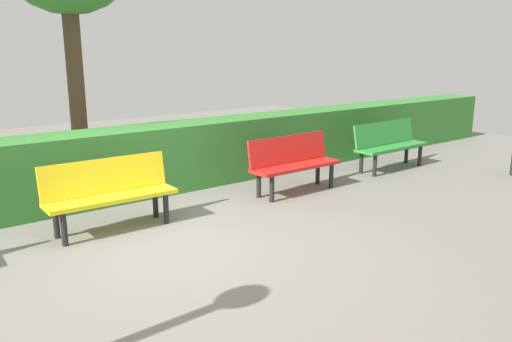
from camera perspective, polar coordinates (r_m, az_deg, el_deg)
ground_plane at (r=5.92m, az=-9.97°, el=-8.10°), size 20.57×20.57×0.00m
bench_green at (r=9.65m, az=14.61°, el=3.07°), size 1.64×0.48×0.86m
bench_red at (r=7.84m, az=4.17°, el=1.11°), size 1.54×0.47×0.86m
bench_yellow at (r=6.44m, az=-16.02°, el=-2.15°), size 1.57×0.49×0.86m
hedge_row at (r=8.09m, az=-9.72°, el=1.54°), size 16.57×0.75×1.02m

